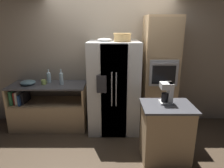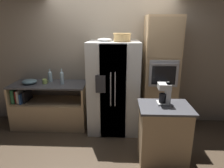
{
  "view_description": "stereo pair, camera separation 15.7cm",
  "coord_description": "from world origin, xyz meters",
  "px_view_note": "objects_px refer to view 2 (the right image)",
  "views": [
    {
      "loc": [
        0.02,
        -3.64,
        2.0
      ],
      "look_at": [
        0.03,
        -0.05,
        0.95
      ],
      "focal_mm": 32.0,
      "sensor_mm": 36.0,
      "label": 1
    },
    {
      "loc": [
        0.18,
        -3.64,
        2.0
      ],
      "look_at": [
        0.03,
        -0.05,
        0.95
      ],
      "focal_mm": 32.0,
      "sensor_mm": 36.0,
      "label": 2
    }
  ],
  "objects_px": {
    "fruit_bowl": "(105,40)",
    "wicker_basket": "(122,37)",
    "bottle_tall": "(62,77)",
    "mixing_bowl": "(29,82)",
    "coffee_maker": "(165,93)",
    "refrigerator": "(114,87)",
    "bottle_short": "(50,76)",
    "wall_oven": "(160,75)",
    "mug": "(45,81)"
  },
  "relations": [
    {
      "from": "fruit_bowl",
      "to": "wall_oven",
      "type": "bearing_deg",
      "value": 3.15
    },
    {
      "from": "mug",
      "to": "mixing_bowl",
      "type": "height_order",
      "value": "mug"
    },
    {
      "from": "refrigerator",
      "to": "fruit_bowl",
      "type": "distance_m",
      "value": 0.91
    },
    {
      "from": "mug",
      "to": "coffee_maker",
      "type": "distance_m",
      "value": 2.36
    },
    {
      "from": "wicker_basket",
      "to": "fruit_bowl",
      "type": "relative_size",
      "value": 1.13
    },
    {
      "from": "wall_oven",
      "to": "fruit_bowl",
      "type": "height_order",
      "value": "wall_oven"
    },
    {
      "from": "refrigerator",
      "to": "mug",
      "type": "height_order",
      "value": "refrigerator"
    },
    {
      "from": "fruit_bowl",
      "to": "mixing_bowl",
      "type": "xyz_separation_m",
      "value": [
        -1.5,
        0.0,
        -0.82
      ]
    },
    {
      "from": "bottle_tall",
      "to": "mug",
      "type": "bearing_deg",
      "value": -179.74
    },
    {
      "from": "refrigerator",
      "to": "bottle_tall",
      "type": "xyz_separation_m",
      "value": [
        -1.02,
        0.06,
        0.17
      ]
    },
    {
      "from": "refrigerator",
      "to": "wall_oven",
      "type": "xyz_separation_m",
      "value": [
        0.89,
        0.1,
        0.23
      ]
    },
    {
      "from": "refrigerator",
      "to": "fruit_bowl",
      "type": "relative_size",
      "value": 6.2
    },
    {
      "from": "wicker_basket",
      "to": "bottle_short",
      "type": "relative_size",
      "value": 1.21
    },
    {
      "from": "refrigerator",
      "to": "mixing_bowl",
      "type": "distance_m",
      "value": 1.67
    },
    {
      "from": "coffee_maker",
      "to": "fruit_bowl",
      "type": "bearing_deg",
      "value": 133.83
    },
    {
      "from": "refrigerator",
      "to": "bottle_tall",
      "type": "distance_m",
      "value": 1.03
    },
    {
      "from": "bottle_tall",
      "to": "mug",
      "type": "height_order",
      "value": "bottle_tall"
    },
    {
      "from": "refrigerator",
      "to": "wicker_basket",
      "type": "xyz_separation_m",
      "value": [
        0.15,
        -0.06,
        0.95
      ]
    },
    {
      "from": "fruit_bowl",
      "to": "coffee_maker",
      "type": "relative_size",
      "value": 0.9
    },
    {
      "from": "fruit_bowl",
      "to": "bottle_tall",
      "type": "relative_size",
      "value": 0.91
    },
    {
      "from": "wicker_basket",
      "to": "refrigerator",
      "type": "bearing_deg",
      "value": 156.54
    },
    {
      "from": "mug",
      "to": "wall_oven",
      "type": "bearing_deg",
      "value": 0.91
    },
    {
      "from": "fruit_bowl",
      "to": "bottle_tall",
      "type": "bearing_deg",
      "value": 178.41
    },
    {
      "from": "wall_oven",
      "to": "bottle_short",
      "type": "bearing_deg",
      "value": 176.72
    },
    {
      "from": "bottle_short",
      "to": "coffee_maker",
      "type": "relative_size",
      "value": 0.85
    },
    {
      "from": "refrigerator",
      "to": "wall_oven",
      "type": "distance_m",
      "value": 0.92
    },
    {
      "from": "wall_oven",
      "to": "refrigerator",
      "type": "bearing_deg",
      "value": -173.75
    },
    {
      "from": "refrigerator",
      "to": "mug",
      "type": "distance_m",
      "value": 1.37
    },
    {
      "from": "mixing_bowl",
      "to": "coffee_maker",
      "type": "xyz_separation_m",
      "value": [
        2.44,
        -0.98,
        0.13
      ]
    },
    {
      "from": "coffee_maker",
      "to": "mug",
      "type": "bearing_deg",
      "value": 155.01
    },
    {
      "from": "bottle_short",
      "to": "mixing_bowl",
      "type": "xyz_separation_m",
      "value": [
        -0.36,
        -0.18,
        -0.07
      ]
    },
    {
      "from": "wall_oven",
      "to": "bottle_short",
      "type": "distance_m",
      "value": 2.2
    },
    {
      "from": "fruit_bowl",
      "to": "refrigerator",
      "type": "bearing_deg",
      "value": -13.35
    },
    {
      "from": "fruit_bowl",
      "to": "mug",
      "type": "distance_m",
      "value": 1.45
    },
    {
      "from": "wall_oven",
      "to": "fruit_bowl",
      "type": "relative_size",
      "value": 7.83
    },
    {
      "from": "bottle_tall",
      "to": "wicker_basket",
      "type": "bearing_deg",
      "value": -6.21
    },
    {
      "from": "bottle_tall",
      "to": "mixing_bowl",
      "type": "relative_size",
      "value": 1.07
    },
    {
      "from": "refrigerator",
      "to": "bottle_short",
      "type": "bearing_deg",
      "value": 170.34
    },
    {
      "from": "bottle_short",
      "to": "mug",
      "type": "relative_size",
      "value": 2.22
    },
    {
      "from": "mixing_bowl",
      "to": "bottle_short",
      "type": "bearing_deg",
      "value": 27.05
    },
    {
      "from": "wall_oven",
      "to": "mixing_bowl",
      "type": "bearing_deg",
      "value": -178.73
    },
    {
      "from": "mug",
      "to": "coffee_maker",
      "type": "bearing_deg",
      "value": -24.99
    },
    {
      "from": "refrigerator",
      "to": "coffee_maker",
      "type": "relative_size",
      "value": 5.61
    },
    {
      "from": "wall_oven",
      "to": "mixing_bowl",
      "type": "xyz_separation_m",
      "value": [
        -2.55,
        -0.06,
        -0.15
      ]
    },
    {
      "from": "bottle_tall",
      "to": "coffee_maker",
      "type": "height_order",
      "value": "coffee_maker"
    },
    {
      "from": "fruit_bowl",
      "to": "mug",
      "type": "xyz_separation_m",
      "value": [
        -1.2,
        0.02,
        -0.81
      ]
    },
    {
      "from": "refrigerator",
      "to": "bottle_short",
      "type": "xyz_separation_m",
      "value": [
        -1.31,
        0.22,
        0.15
      ]
    },
    {
      "from": "fruit_bowl",
      "to": "wicker_basket",
      "type": "bearing_deg",
      "value": -18.27
    },
    {
      "from": "wicker_basket",
      "to": "bottle_short",
      "type": "xyz_separation_m",
      "value": [
        -1.46,
        0.29,
        -0.79
      ]
    },
    {
      "from": "wicker_basket",
      "to": "mixing_bowl",
      "type": "bearing_deg",
      "value": 176.71
    }
  ]
}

